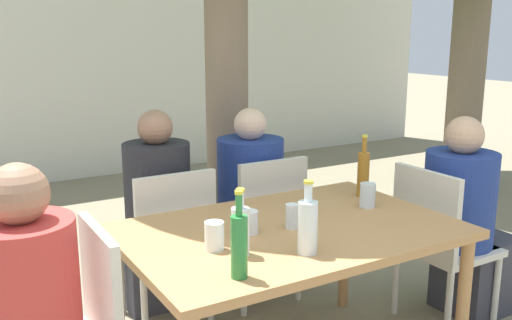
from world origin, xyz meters
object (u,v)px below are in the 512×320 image
(dining_table_front, at_px, (290,243))
(water_bottle_2, at_px, (240,229))
(person_seated_3, at_px, (244,208))
(drinking_glass_0, at_px, (249,222))
(water_bottle_0, at_px, (308,225))
(patio_chair_3, at_px, (263,221))
(drinking_glass_1, at_px, (214,236))
(drinking_glass_3, at_px, (368,195))
(person_seated_2, at_px, (154,222))
(patio_chair_1, at_px, (438,238))
(green_bottle_3, at_px, (239,244))
(drinking_glass_2, at_px, (292,216))
(person_seated_1, at_px, (467,227))
(patio_chair_2, at_px, (169,240))
(amber_bottle_1, at_px, (363,172))

(dining_table_front, bearing_deg, water_bottle_2, -154.31)
(person_seated_3, xyz_separation_m, drinking_glass_0, (-0.49, -0.93, 0.27))
(water_bottle_0, bearing_deg, patio_chair_3, 67.88)
(drinking_glass_1, relative_size, drinking_glass_3, 0.96)
(person_seated_2, bearing_deg, patio_chair_1, 143.16)
(person_seated_2, relative_size, person_seated_3, 1.03)
(dining_table_front, xyz_separation_m, drinking_glass_3, (0.50, 0.05, 0.14))
(water_bottle_2, bearing_deg, water_bottle_0, -27.59)
(water_bottle_2, relative_size, green_bottle_3, 0.84)
(water_bottle_2, distance_m, drinking_glass_3, 0.88)
(person_seated_3, xyz_separation_m, drinking_glass_2, (-0.30, -0.96, 0.27))
(water_bottle_0, relative_size, drinking_glass_0, 2.90)
(water_bottle_0, bearing_deg, patio_chair_1, 14.93)
(person_seated_2, distance_m, green_bottle_3, 1.35)
(drinking_glass_0, bearing_deg, patio_chair_3, 54.60)
(water_bottle_2, bearing_deg, patio_chair_3, 54.00)
(person_seated_1, distance_m, drinking_glass_2, 1.23)
(patio_chair_2, xyz_separation_m, drinking_glass_1, (-0.12, -0.79, 0.30))
(person_seated_2, xyz_separation_m, drinking_glass_0, (0.10, -0.93, 0.26))
(water_bottle_0, distance_m, drinking_glass_0, 0.33)
(patio_chair_1, distance_m, patio_chair_2, 1.46)
(drinking_glass_0, relative_size, drinking_glass_1, 0.88)
(person_seated_2, bearing_deg, drinking_glass_1, 83.43)
(dining_table_front, xyz_separation_m, drinking_glass_0, (-0.20, 0.02, 0.13))
(patio_chair_1, relative_size, drinking_glass_1, 7.68)
(green_bottle_3, bearing_deg, drinking_glass_2, 36.34)
(water_bottle_0, relative_size, green_bottle_3, 0.93)
(drinking_glass_0, height_order, drinking_glass_1, drinking_glass_1)
(green_bottle_3, bearing_deg, water_bottle_0, 10.20)
(patio_chair_3, relative_size, drinking_glass_1, 7.68)
(patio_chair_2, distance_m, drinking_glass_0, 0.76)
(drinking_glass_3, bearing_deg, green_bottle_3, -157.13)
(water_bottle_2, height_order, drinking_glass_2, water_bottle_2)
(drinking_glass_1, bearing_deg, person_seated_3, 55.12)
(person_seated_3, xyz_separation_m, green_bottle_3, (-0.75, -1.30, 0.34))
(patio_chair_3, xyz_separation_m, water_bottle_2, (-0.64, -0.88, 0.34))
(drinking_glass_3, bearing_deg, person_seated_3, 102.82)
(patio_chair_2, relative_size, person_seated_1, 0.77)
(patio_chair_3, relative_size, person_seated_3, 0.77)
(dining_table_front, bearing_deg, drinking_glass_1, -170.61)
(patio_chair_2, distance_m, person_seated_2, 0.23)
(patio_chair_2, height_order, amber_bottle_1, amber_bottle_1)
(amber_bottle_1, height_order, drinking_glass_3, amber_bottle_1)
(green_bottle_3, distance_m, drinking_glass_2, 0.57)
(person_seated_1, relative_size, drinking_glass_0, 11.27)
(patio_chair_2, relative_size, drinking_glass_0, 8.70)
(patio_chair_1, xyz_separation_m, drinking_glass_1, (-1.38, -0.07, 0.30))
(patio_chair_3, height_order, person_seated_1, person_seated_1)
(patio_chair_2, distance_m, drinking_glass_2, 0.84)
(water_bottle_2, relative_size, drinking_glass_2, 2.44)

